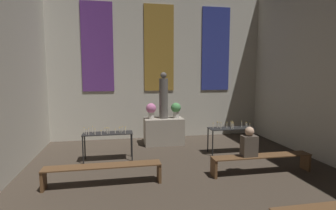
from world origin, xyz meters
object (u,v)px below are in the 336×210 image
object	(u,v)px
altar	(164,131)
candle_rack_right	(231,131)
statue	(164,97)
candle_rack_left	(108,136)
person_seated	(249,143)
flower_vase_right	(176,109)
flower_vase_left	(151,109)
pew_back_right	(261,159)
pew_back_left	(103,170)

from	to	relation	value
altar	candle_rack_right	size ratio (longest dim) A/B	0.97
candle_rack_right	statue	bearing A→B (deg)	141.94
candle_rack_left	person_seated	world-z (taller)	person_seated
statue	flower_vase_right	distance (m)	0.60
altar	flower_vase_left	bearing A→B (deg)	180.00
statue	person_seated	size ratio (longest dim) A/B	2.20
altar	candle_rack_right	world-z (taller)	candle_rack_right
flower_vase_right	pew_back_right	size ratio (longest dim) A/B	0.21
altar	candle_rack_right	bearing A→B (deg)	-38.06
flower_vase_left	pew_back_left	size ratio (longest dim) A/B	0.21
statue	candle_rack_right	size ratio (longest dim) A/B	1.15
candle_rack_left	pew_back_right	bearing A→B (deg)	-24.60
flower_vase_right	pew_back_left	world-z (taller)	flower_vase_right
flower_vase_right	candle_rack_right	xyz separation A→B (m)	(1.39, -1.42, -0.52)
flower_vase_right	candle_rack_left	distance (m)	2.72
pew_back_right	person_seated	distance (m)	0.54
altar	pew_back_right	size ratio (longest dim) A/B	0.53
flower_vase_left	flower_vase_right	bearing A→B (deg)	0.00
statue	pew_back_left	world-z (taller)	statue
flower_vase_left	pew_back_right	bearing A→B (deg)	-53.66
flower_vase_right	pew_back_right	bearing A→B (deg)	-65.29
statue	pew_back_right	bearing A→B (deg)	-59.12
statue	flower_vase_right	xyz separation A→B (m)	(0.43, 0.00, -0.42)
candle_rack_left	pew_back_left	bearing A→B (deg)	-91.39
candle_rack_right	person_seated	size ratio (longest dim) A/B	1.90
pew_back_left	flower_vase_left	bearing A→B (deg)	65.29
statue	flower_vase_left	size ratio (longest dim) A/B	2.98
candle_rack_left	statue	bearing A→B (deg)	38.09
candle_rack_left	flower_vase_left	bearing A→B (deg)	45.72
candle_rack_left	pew_back_left	size ratio (longest dim) A/B	0.54
candle_rack_right	pew_back_right	distance (m)	1.73
candle_rack_right	pew_back_left	size ratio (longest dim) A/B	0.54
candle_rack_right	pew_back_left	xyz separation A→B (m)	(-3.68, -1.69, -0.35)
altar	flower_vase_left	world-z (taller)	flower_vase_left
flower_vase_left	flower_vase_right	distance (m)	0.86
statue	flower_vase_right	bearing A→B (deg)	0.00
person_seated	pew_back_left	bearing A→B (deg)	180.00
altar	pew_back_left	size ratio (longest dim) A/B	0.53
person_seated	candle_rack_right	bearing A→B (deg)	80.07
pew_back_left	person_seated	xyz separation A→B (m)	(3.38, -0.00, 0.42)
pew_back_right	altar	bearing A→B (deg)	120.88
pew_back_right	person_seated	size ratio (longest dim) A/B	3.50
pew_back_left	person_seated	world-z (taller)	person_seated
flower_vase_right	altar	bearing A→B (deg)	180.00
candle_rack_right	pew_back_left	distance (m)	4.07
altar	statue	world-z (taller)	statue
statue	pew_back_left	distance (m)	3.85
pew_back_left	pew_back_right	size ratio (longest dim) A/B	1.00
candle_rack_left	candle_rack_right	size ratio (longest dim) A/B	1.00
flower_vase_right	candle_rack_left	size ratio (longest dim) A/B	0.39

